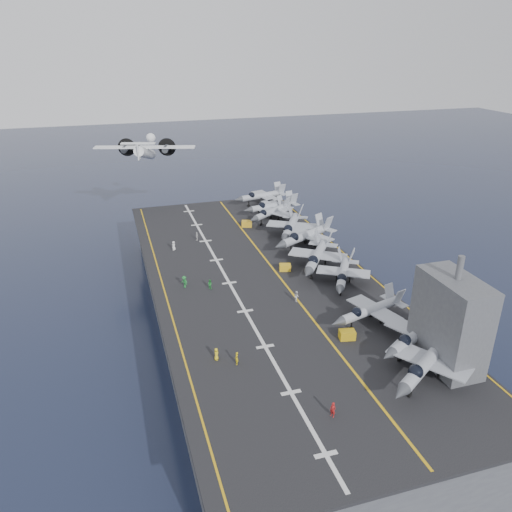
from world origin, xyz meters
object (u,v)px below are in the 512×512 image
object	(u,v)px
island_superstructure	(452,312)
tow_cart_a	(347,335)
transport_plane	(145,153)
fighter_jet_0	(427,362)

from	to	relation	value
island_superstructure	tow_cart_a	bearing A→B (deg)	137.96
transport_plane	island_superstructure	bearing A→B (deg)	-70.26
fighter_jet_0	tow_cart_a	distance (m)	12.17
tow_cart_a	island_superstructure	bearing A→B (deg)	-42.04
fighter_jet_0	island_superstructure	bearing A→B (deg)	27.96
island_superstructure	fighter_jet_0	world-z (taller)	island_superstructure
tow_cart_a	transport_plane	world-z (taller)	transport_plane
island_superstructure	tow_cart_a	size ratio (longest dim) A/B	6.29
tow_cart_a	fighter_jet_0	bearing A→B (deg)	-65.30
fighter_jet_0	tow_cart_a	bearing A→B (deg)	114.70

